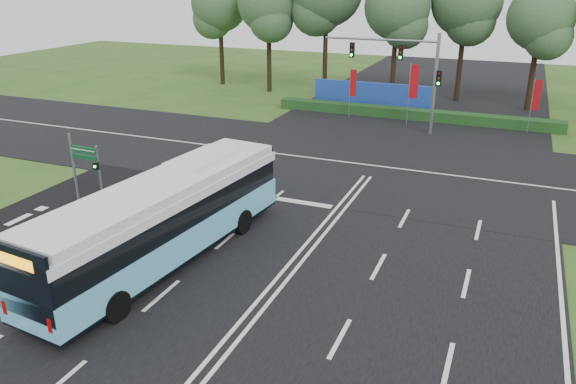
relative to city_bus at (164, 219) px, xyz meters
name	(u,v)px	position (x,y,z in m)	size (l,w,h in m)	color
ground	(300,253)	(4.60, 2.68, -1.84)	(120.00, 120.00, 0.00)	#2B531B
road_main	(300,252)	(4.60, 2.68, -1.82)	(20.00, 120.00, 0.04)	black
road_cross	(373,166)	(4.60, 14.68, -1.81)	(120.00, 14.00, 0.05)	black
bike_path	(13,231)	(-7.90, -0.32, -1.81)	(5.00, 18.00, 0.06)	black
kerb_strip	(54,240)	(-5.50, -0.32, -1.78)	(0.25, 18.00, 0.12)	gray
city_bus	(164,219)	(0.00, 0.00, 0.00)	(3.97, 12.92, 3.65)	#60BEDF
pedestrian_signal	(99,173)	(-6.25, 3.71, -0.18)	(0.26, 0.40, 3.03)	gray
street_sign	(79,164)	(-6.35, 2.58, 0.62)	(1.52, 0.16, 3.89)	gray
banner_flag_left	(352,86)	(-0.03, 25.84, 0.72)	(0.56, 0.16, 3.88)	gray
banner_flag_mid	(413,85)	(4.72, 25.37, 1.16)	(0.68, 0.12, 4.59)	gray
banner_flag_right	(536,98)	(13.18, 25.93, 0.78)	(0.55, 0.26, 3.97)	gray
traffic_light_gantry	(410,67)	(4.80, 23.18, 2.83)	(8.41, 0.28, 7.00)	gray
hedge	(413,114)	(4.60, 27.18, -1.44)	(22.00, 1.20, 0.80)	#153B18
blue_hoarding	(372,95)	(0.60, 29.68, -0.74)	(10.00, 0.30, 2.20)	#1E41A3
eucalyptus_row	(396,2)	(1.23, 34.08, 6.61)	(41.56, 8.28, 12.64)	black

